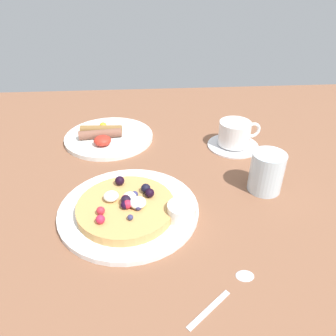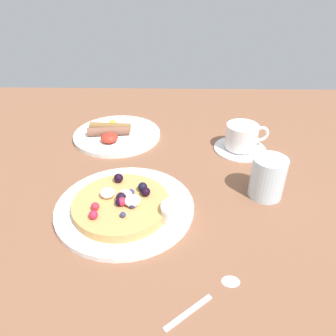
{
  "view_description": "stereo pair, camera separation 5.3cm",
  "coord_description": "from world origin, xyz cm",
  "px_view_note": "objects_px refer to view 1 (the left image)",
  "views": [
    {
      "loc": [
        -3.27,
        -51.98,
        40.36
      ],
      "look_at": [
        0.86,
        3.99,
        4.0
      ],
      "focal_mm": 34.43,
      "sensor_mm": 36.0,
      "label": 1
    },
    {
      "loc": [
        2.05,
        -52.12,
        40.36
      ],
      "look_at": [
        0.86,
        3.99,
        4.0
      ],
      "focal_mm": 34.43,
      "sensor_mm": 36.0,
      "label": 2
    }
  ],
  "objects_px": {
    "breakfast_plate": "(109,137)",
    "water_glass": "(267,172)",
    "teaspoon": "(233,286)",
    "syrup_ramekin": "(182,211)",
    "pancake_plate": "(129,210)",
    "coffee_cup": "(235,133)",
    "coffee_saucer": "(233,145)"
  },
  "relations": [
    {
      "from": "breakfast_plate",
      "to": "water_glass",
      "type": "height_order",
      "value": "water_glass"
    },
    {
      "from": "teaspoon",
      "to": "syrup_ramekin",
      "type": "bearing_deg",
      "value": 113.01
    },
    {
      "from": "pancake_plate",
      "to": "coffee_cup",
      "type": "bearing_deg",
      "value": 42.41
    },
    {
      "from": "syrup_ramekin",
      "to": "coffee_cup",
      "type": "height_order",
      "value": "coffee_cup"
    },
    {
      "from": "syrup_ramekin",
      "to": "water_glass",
      "type": "bearing_deg",
      "value": 26.13
    },
    {
      "from": "pancake_plate",
      "to": "coffee_saucer",
      "type": "relative_size",
      "value": 2.03
    },
    {
      "from": "pancake_plate",
      "to": "breakfast_plate",
      "type": "height_order",
      "value": "same"
    },
    {
      "from": "breakfast_plate",
      "to": "teaspoon",
      "type": "xyz_separation_m",
      "value": [
        0.22,
        -0.48,
        -0.0
      ]
    },
    {
      "from": "breakfast_plate",
      "to": "coffee_saucer",
      "type": "relative_size",
      "value": 1.79
    },
    {
      "from": "syrup_ramekin",
      "to": "teaspoon",
      "type": "distance_m",
      "value": 0.16
    },
    {
      "from": "coffee_saucer",
      "to": "water_glass",
      "type": "bearing_deg",
      "value": -84.14
    },
    {
      "from": "syrup_ramekin",
      "to": "coffee_saucer",
      "type": "xyz_separation_m",
      "value": [
        0.16,
        0.28,
        -0.02
      ]
    },
    {
      "from": "syrup_ramekin",
      "to": "coffee_cup",
      "type": "relative_size",
      "value": 0.48
    },
    {
      "from": "syrup_ramekin",
      "to": "breakfast_plate",
      "type": "xyz_separation_m",
      "value": [
        -0.16,
        0.34,
        -0.02
      ]
    },
    {
      "from": "coffee_cup",
      "to": "syrup_ramekin",
      "type": "bearing_deg",
      "value": -120.87
    },
    {
      "from": "coffee_cup",
      "to": "teaspoon",
      "type": "xyz_separation_m",
      "value": [
        -0.1,
        -0.42,
        -0.04
      ]
    },
    {
      "from": "pancake_plate",
      "to": "coffee_saucer",
      "type": "xyz_separation_m",
      "value": [
        0.26,
        0.24,
        -0.0
      ]
    },
    {
      "from": "pancake_plate",
      "to": "syrup_ramekin",
      "type": "relative_size",
      "value": 5.06
    },
    {
      "from": "breakfast_plate",
      "to": "water_glass",
      "type": "xyz_separation_m",
      "value": [
        0.34,
        -0.25,
        0.04
      ]
    },
    {
      "from": "pancake_plate",
      "to": "coffee_saucer",
      "type": "height_order",
      "value": "pancake_plate"
    },
    {
      "from": "breakfast_plate",
      "to": "teaspoon",
      "type": "bearing_deg",
      "value": -65.6
    },
    {
      "from": "teaspoon",
      "to": "water_glass",
      "type": "height_order",
      "value": "water_glass"
    },
    {
      "from": "pancake_plate",
      "to": "water_glass",
      "type": "height_order",
      "value": "water_glass"
    },
    {
      "from": "coffee_saucer",
      "to": "pancake_plate",
      "type": "bearing_deg",
      "value": -137.44
    },
    {
      "from": "coffee_cup",
      "to": "teaspoon",
      "type": "relative_size",
      "value": 0.96
    },
    {
      "from": "coffee_cup",
      "to": "pancake_plate",
      "type": "bearing_deg",
      "value": -137.59
    },
    {
      "from": "water_glass",
      "to": "syrup_ramekin",
      "type": "bearing_deg",
      "value": -153.87
    },
    {
      "from": "syrup_ramekin",
      "to": "teaspoon",
      "type": "xyz_separation_m",
      "value": [
        0.06,
        -0.14,
        -0.02
      ]
    },
    {
      "from": "coffee_cup",
      "to": "teaspoon",
      "type": "distance_m",
      "value": 0.43
    },
    {
      "from": "pancake_plate",
      "to": "breakfast_plate",
      "type": "xyz_separation_m",
      "value": [
        -0.06,
        0.3,
        0.0
      ]
    },
    {
      "from": "water_glass",
      "to": "teaspoon",
      "type": "bearing_deg",
      "value": -117.56
    },
    {
      "from": "syrup_ramekin",
      "to": "water_glass",
      "type": "height_order",
      "value": "water_glass"
    }
  ]
}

